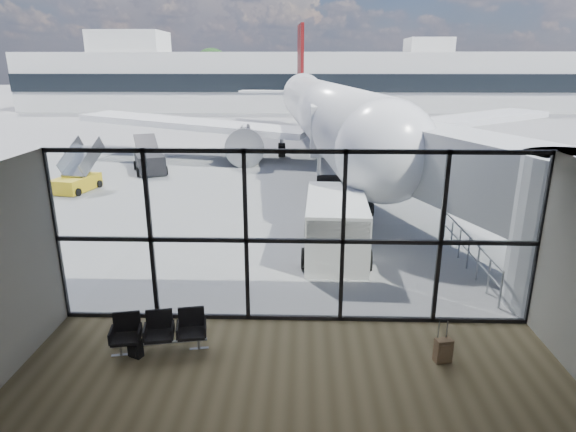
# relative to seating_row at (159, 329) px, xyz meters

# --- Properties ---
(ground) EXTENTS (220.00, 220.00, 0.00)m
(ground) POSITION_rel_seating_row_xyz_m (3.10, 41.48, -0.53)
(ground) COLOR slate
(ground) RESTS_ON ground
(lounge_shell) EXTENTS (12.02, 8.01, 4.51)m
(lounge_shell) POSITION_rel_seating_row_xyz_m (3.10, -3.32, 2.12)
(lounge_shell) COLOR brown
(lounge_shell) RESTS_ON ground
(glass_curtain_wall) EXTENTS (12.10, 0.12, 4.50)m
(glass_curtain_wall) POSITION_rel_seating_row_xyz_m (3.10, 1.48, 1.72)
(glass_curtain_wall) COLOR white
(glass_curtain_wall) RESTS_ON ground
(jet_bridge) EXTENTS (8.00, 16.50, 4.33)m
(jet_bridge) POSITION_rel_seating_row_xyz_m (8.00, 8.55, 2.23)
(jet_bridge) COLOR #979B9C
(jet_bridge) RESTS_ON ground
(apron_railing) EXTENTS (0.06, 5.46, 1.11)m
(apron_railing) POSITION_rel_seating_row_xyz_m (8.70, 4.98, 0.19)
(apron_railing) COLOR gray
(apron_railing) RESTS_ON ground
(far_terminal) EXTENTS (80.00, 12.20, 11.00)m
(far_terminal) POSITION_rel_seating_row_xyz_m (2.51, 63.45, 3.68)
(far_terminal) COLOR silver
(far_terminal) RESTS_ON ground
(tree_0) EXTENTS (4.95, 4.95, 7.12)m
(tree_0) POSITION_rel_seating_row_xyz_m (-41.90, 73.48, 4.10)
(tree_0) COLOR #382619
(tree_0) RESTS_ON ground
(tree_1) EXTENTS (5.61, 5.61, 8.07)m
(tree_1) POSITION_rel_seating_row_xyz_m (-35.90, 73.48, 4.72)
(tree_1) COLOR #382619
(tree_1) RESTS_ON ground
(tree_2) EXTENTS (6.27, 6.27, 9.03)m
(tree_2) POSITION_rel_seating_row_xyz_m (-29.90, 73.48, 5.35)
(tree_2) COLOR #382619
(tree_2) RESTS_ON ground
(tree_3) EXTENTS (4.95, 4.95, 7.12)m
(tree_3) POSITION_rel_seating_row_xyz_m (-23.90, 73.48, 4.10)
(tree_3) COLOR #382619
(tree_3) RESTS_ON ground
(tree_4) EXTENTS (5.61, 5.61, 8.07)m
(tree_4) POSITION_rel_seating_row_xyz_m (-17.90, 73.48, 4.72)
(tree_4) COLOR #382619
(tree_4) RESTS_ON ground
(tree_5) EXTENTS (6.27, 6.27, 9.03)m
(tree_5) POSITION_rel_seating_row_xyz_m (-11.90, 73.48, 5.35)
(tree_5) COLOR #382619
(tree_5) RESTS_ON ground
(seating_row) EXTENTS (2.15, 0.96, 0.96)m
(seating_row) POSITION_rel_seating_row_xyz_m (0.00, 0.00, 0.00)
(seating_row) COLOR gray
(seating_row) RESTS_ON ground
(backpack) EXTENTS (0.36, 0.35, 0.45)m
(backpack) POSITION_rel_seating_row_xyz_m (-0.48, -0.33, -0.31)
(backpack) COLOR black
(backpack) RESTS_ON ground
(suitcase) EXTENTS (0.41, 0.33, 1.00)m
(suitcase) POSITION_rel_seating_row_xyz_m (6.46, -0.32, -0.23)
(suitcase) COLOR brown
(suitcase) RESTS_ON ground
(airliner) EXTENTS (34.80, 40.42, 10.42)m
(airliner) POSITION_rel_seating_row_xyz_m (4.70, 26.02, 2.64)
(airliner) COLOR silver
(airliner) RESTS_ON ground
(service_van) EXTENTS (2.42, 4.72, 2.02)m
(service_van) POSITION_rel_seating_row_xyz_m (4.47, 6.15, 0.51)
(service_van) COLOR silver
(service_van) RESTS_ON ground
(belt_loader) EXTENTS (3.05, 4.64, 2.03)m
(belt_loader) POSITION_rel_seating_row_xyz_m (-6.20, 19.44, 0.15)
(belt_loader) COLOR black
(belt_loader) RESTS_ON ground
(mobile_stairs) EXTENTS (2.05, 3.25, 2.13)m
(mobile_stairs) POSITION_rel_seating_row_xyz_m (-8.63, 14.68, -0.02)
(mobile_stairs) COLOR #B89715
(mobile_stairs) RESTS_ON ground
(traffic_cone_b) EXTENTS (0.36, 0.36, 0.51)m
(traffic_cone_b) POSITION_rel_seating_row_xyz_m (3.86, 13.44, -0.29)
(traffic_cone_b) COLOR #FF5A0D
(traffic_cone_b) RESTS_ON ground
(traffic_cone_c) EXTENTS (0.48, 0.48, 0.68)m
(traffic_cone_c) POSITION_rel_seating_row_xyz_m (8.10, 16.24, -0.20)
(traffic_cone_c) COLOR orange
(traffic_cone_c) RESTS_ON ground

